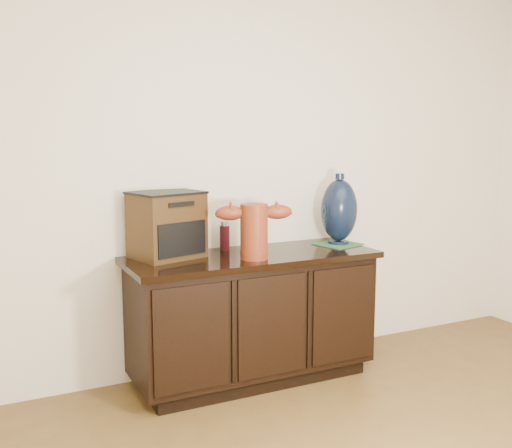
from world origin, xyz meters
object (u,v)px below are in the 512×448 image
sideboard (252,316)px  tv_radio (167,225)px  terracotta_vessel (254,228)px  lamp_base (339,210)px  spray_can (225,236)px

sideboard → tv_radio: 0.74m
terracotta_vessel → lamp_base: bearing=28.6°
sideboard → terracotta_vessel: bearing=-111.2°
terracotta_vessel → spray_can: size_ratio=2.50×
sideboard → lamp_base: (0.62, 0.04, 0.58)m
terracotta_vessel → sideboard: bearing=84.3°
sideboard → spray_can: spray_can is taller
sideboard → spray_can: 0.50m
sideboard → spray_can: (-0.09, 0.19, 0.45)m
terracotta_vessel → spray_can: terracotta_vessel is taller
sideboard → tv_radio: size_ratio=3.33×
terracotta_vessel → tv_radio: (-0.42, 0.25, 0.01)m
lamp_base → spray_can: size_ratio=2.53×
sideboard → lamp_base: lamp_base is taller
tv_radio → spray_can: size_ratio=2.53×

